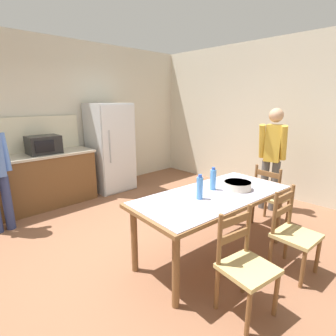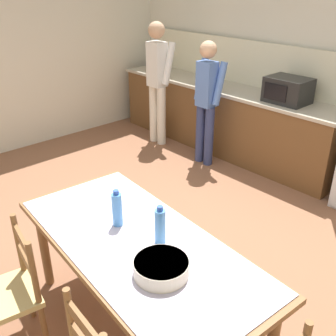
# 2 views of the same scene
# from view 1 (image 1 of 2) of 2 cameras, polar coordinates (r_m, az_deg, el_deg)

# --- Properties ---
(ground_plane) EXTENTS (8.32, 8.32, 0.00)m
(ground_plane) POSITION_cam_1_polar(r_m,az_deg,el_deg) (3.44, -7.50, -17.23)
(ground_plane) COLOR brown
(wall_back) EXTENTS (6.52, 0.12, 2.90)m
(wall_back) POSITION_cam_1_polar(r_m,az_deg,el_deg) (5.33, -25.57, 9.36)
(wall_back) COLOR beige
(wall_back) RESTS_ON ground
(wall_right) EXTENTS (0.12, 5.20, 2.90)m
(wall_right) POSITION_cam_1_polar(r_m,az_deg,el_deg) (5.51, 20.74, 9.97)
(wall_right) COLOR beige
(wall_right) RESTS_ON ground
(refrigerator) EXTENTS (0.77, 0.73, 1.75)m
(refrigerator) POSITION_cam_1_polar(r_m,az_deg,el_deg) (5.43, -12.41, 4.38)
(refrigerator) COLOR silver
(refrigerator) RESTS_ON ground
(microwave) EXTENTS (0.50, 0.39, 0.30)m
(microwave) POSITION_cam_1_polar(r_m,az_deg,el_deg) (4.89, -25.45, 4.61)
(microwave) COLOR black
(microwave) RESTS_ON kitchen_counter
(dining_table) EXTENTS (1.99, 1.02, 0.78)m
(dining_table) POSITION_cam_1_polar(r_m,az_deg,el_deg) (3.04, 9.96, -7.03)
(dining_table) COLOR brown
(dining_table) RESTS_ON ground
(bottle_near_centre) EXTENTS (0.07, 0.07, 0.27)m
(bottle_near_centre) POSITION_cam_1_polar(r_m,az_deg,el_deg) (2.80, 6.91, -4.28)
(bottle_near_centre) COLOR #4C8ED6
(bottle_near_centre) RESTS_ON dining_table
(bottle_off_centre) EXTENTS (0.07, 0.07, 0.27)m
(bottle_off_centre) POSITION_cam_1_polar(r_m,az_deg,el_deg) (3.11, 9.78, -2.47)
(bottle_off_centre) COLOR #4C8ED6
(bottle_off_centre) RESTS_ON dining_table
(serving_bowl) EXTENTS (0.32, 0.32, 0.09)m
(serving_bowl) POSITION_cam_1_polar(r_m,az_deg,el_deg) (3.21, 14.90, -3.58)
(serving_bowl) COLOR beige
(serving_bowl) RESTS_ON dining_table
(chair_side_near_right) EXTENTS (0.44, 0.43, 0.91)m
(chair_side_near_right) POSITION_cam_1_polar(r_m,az_deg,el_deg) (3.14, 25.55, -12.73)
(chair_side_near_right) COLOR brown
(chair_side_near_right) RESTS_ON ground
(chair_side_near_left) EXTENTS (0.48, 0.46, 0.91)m
(chair_side_near_left) POSITION_cam_1_polar(r_m,az_deg,el_deg) (2.47, 16.32, -19.65)
(chair_side_near_left) COLOR brown
(chair_side_near_left) RESTS_ON ground
(chair_head_end) EXTENTS (0.43, 0.45, 0.91)m
(chair_head_end) POSITION_cam_1_polar(r_m,az_deg,el_deg) (4.11, 21.39, -5.82)
(chair_head_end) COLOR brown
(chair_head_end) RESTS_ON ground
(person_by_table) EXTENTS (0.34, 0.46, 1.69)m
(person_by_table) POSITION_cam_1_polar(r_m,az_deg,el_deg) (4.58, 21.73, 2.75)
(person_by_table) COLOR #4C4C4C
(person_by_table) RESTS_ON ground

